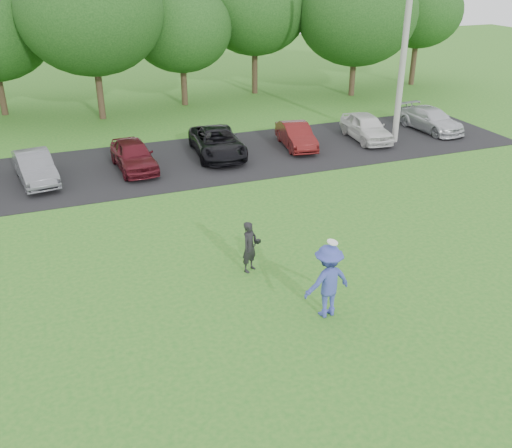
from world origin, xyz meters
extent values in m
plane|color=#276E1F|center=(0.00, 0.00, 0.00)|extent=(100.00, 100.00, 0.00)
cube|color=black|center=(0.00, 13.00, 0.01)|extent=(32.00, 6.50, 0.03)
cylinder|color=gray|center=(10.48, 12.18, 4.85)|extent=(0.28, 0.28, 9.69)
imported|color=#3944A1|center=(0.72, 0.50, 0.96)|extent=(1.31, 0.84, 1.93)
cylinder|color=white|center=(0.77, 0.47, 2.04)|extent=(0.28, 0.27, 0.12)
imported|color=black|center=(-0.29, 3.24, 0.76)|extent=(0.66, 0.61, 1.51)
cube|color=black|center=(-0.11, 3.06, 0.98)|extent=(0.17, 0.16, 0.10)
imported|color=slate|center=(-5.70, 12.75, 0.62)|extent=(1.73, 3.72, 1.18)
imported|color=#52121A|center=(-1.85, 12.79, 0.65)|extent=(1.66, 3.70, 1.23)
imported|color=black|center=(1.93, 13.24, 0.63)|extent=(2.38, 4.48, 1.20)
imported|color=#551212|center=(5.69, 13.06, 0.58)|extent=(1.63, 3.49, 1.11)
imported|color=silver|center=(9.32, 12.93, 0.65)|extent=(1.81, 3.76, 1.24)
imported|color=silver|center=(13.22, 13.12, 0.59)|extent=(1.88, 3.97, 1.12)
cylinder|color=#38281C|center=(-7.00, 24.40, 1.10)|extent=(0.36, 0.36, 2.20)
cylinder|color=#38281C|center=(-2.00, 21.60, 1.35)|extent=(0.36, 0.36, 2.70)
ellipsoid|color=#214C19|center=(-2.00, 21.60, 5.48)|extent=(7.42, 7.42, 6.31)
cylinder|color=#38281C|center=(3.00, 23.00, 1.10)|extent=(0.36, 0.36, 2.20)
ellipsoid|color=#214C19|center=(3.00, 23.00, 4.36)|extent=(5.76, 5.76, 4.90)
cylinder|color=#38281C|center=(8.00, 24.40, 1.35)|extent=(0.36, 0.36, 2.70)
ellipsoid|color=#214C19|center=(8.00, 24.40, 5.14)|extent=(6.50, 6.50, 5.53)
cylinder|color=#38281C|center=(13.50, 21.60, 1.10)|extent=(0.36, 0.36, 2.20)
ellipsoid|color=#214C19|center=(13.50, 21.60, 4.92)|extent=(7.24, 7.24, 6.15)
cylinder|color=#38281C|center=(19.00, 23.00, 1.35)|extent=(0.36, 0.36, 2.70)
ellipsoid|color=#214C19|center=(19.00, 23.00, 4.79)|extent=(5.58, 5.58, 4.74)
camera|label=1|loc=(-5.24, -10.03, 8.24)|focal=40.00mm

